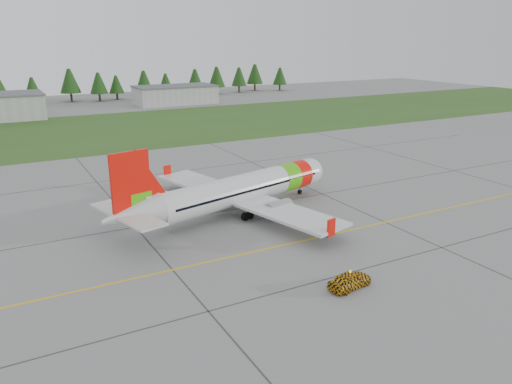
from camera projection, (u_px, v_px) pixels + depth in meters
ground at (363, 269)px, 44.61m from camera, size 320.00×320.00×0.00m
aircraft at (239, 190)px, 58.27m from camera, size 30.83×29.00×9.50m
follow_me_car at (351, 265)px, 40.72m from camera, size 1.64×1.85×4.09m
grass_strip at (125, 128)px, 113.33m from camera, size 320.00×50.00×0.03m
taxi_guideline at (312, 239)px, 51.31m from camera, size 120.00×0.25×0.02m
hangar_east at (175, 95)px, 154.16m from camera, size 24.00×12.00×5.20m
treeline at (79, 86)px, 158.78m from camera, size 160.00×8.00×10.00m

